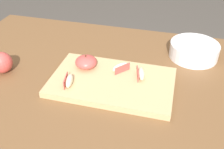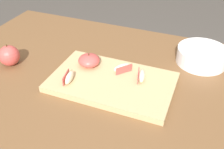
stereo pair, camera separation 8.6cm
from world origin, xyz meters
name	(u,v)px [view 1 (the left image)]	position (x,y,z in m)	size (l,w,h in m)	color
dining_table	(94,105)	(0.00, 0.00, 0.64)	(1.19, 0.88, 0.75)	brown
cutting_board	(112,82)	(0.07, 0.00, 0.76)	(0.40, 0.25, 0.02)	tan
apple_half_skin_up	(86,62)	(-0.04, 0.05, 0.79)	(0.08, 0.08, 0.05)	#D14C47
apple_wedge_back	(69,81)	(-0.06, -0.06, 0.78)	(0.04, 0.07, 0.03)	beige
apple_wedge_near_knife	(121,67)	(0.08, 0.06, 0.78)	(0.06, 0.06, 0.03)	beige
apple_wedge_right	(141,74)	(0.16, 0.04, 0.78)	(0.04, 0.07, 0.03)	beige
whole_apple_pink_lady	(1,63)	(-0.33, -0.02, 0.78)	(0.08, 0.08, 0.08)	#D14C47
ceramic_fruit_bowl	(194,50)	(0.33, 0.25, 0.78)	(0.18, 0.18, 0.06)	white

